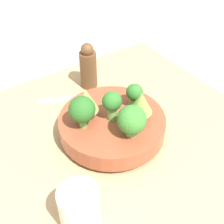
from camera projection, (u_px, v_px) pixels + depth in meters
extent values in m
plane|color=beige|center=(110.00, 158.00, 0.84)|extent=(6.00, 6.00, 0.00)
cube|color=tan|center=(110.00, 152.00, 0.82)|extent=(0.84, 0.79, 0.05)
cylinder|color=brown|center=(112.00, 133.00, 0.84)|extent=(0.13, 0.13, 0.01)
cylinder|color=brown|center=(112.00, 124.00, 0.82)|extent=(0.28, 0.28, 0.05)
cylinder|color=#6BA34C|center=(112.00, 112.00, 0.79)|extent=(0.03, 0.03, 0.04)
sphere|color=#2D6B28|center=(112.00, 101.00, 0.77)|extent=(0.05, 0.05, 0.05)
cylinder|color=#609347|center=(140.00, 115.00, 0.79)|extent=(0.03, 0.03, 0.02)
cone|color=#84AD47|center=(141.00, 102.00, 0.76)|extent=(0.06, 0.06, 0.06)
cylinder|color=#609347|center=(134.00, 101.00, 0.83)|extent=(0.03, 0.03, 0.03)
sphere|color=#2D6B28|center=(135.00, 92.00, 0.81)|extent=(0.05, 0.05, 0.05)
cylinder|color=#6BA34C|center=(83.00, 121.00, 0.77)|extent=(0.02, 0.02, 0.03)
sphere|color=#286023|center=(82.00, 109.00, 0.74)|extent=(0.07, 0.07, 0.07)
cylinder|color=#7AB256|center=(87.00, 113.00, 0.79)|extent=(0.02, 0.02, 0.03)
cone|color=#93B751|center=(86.00, 100.00, 0.77)|extent=(0.06, 0.06, 0.06)
cylinder|color=#6BA34C|center=(131.00, 131.00, 0.75)|extent=(0.03, 0.03, 0.02)
sphere|color=#387A2D|center=(132.00, 120.00, 0.73)|extent=(0.07, 0.07, 0.07)
cylinder|color=silver|center=(80.00, 208.00, 0.62)|extent=(0.08, 0.08, 0.10)
cylinder|color=brown|center=(88.00, 70.00, 0.97)|extent=(0.05, 0.05, 0.12)
sphere|color=brown|center=(87.00, 49.00, 0.92)|extent=(0.04, 0.04, 0.04)
cube|color=silver|center=(71.00, 98.00, 0.96)|extent=(0.19, 0.08, 0.01)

